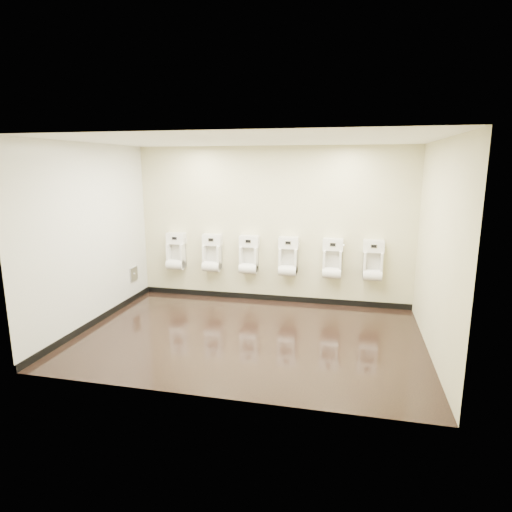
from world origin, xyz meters
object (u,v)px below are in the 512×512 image
Objects in this scene: urinal_1 at (212,256)px; urinal_5 at (373,263)px; access_panel at (134,274)px; urinal_0 at (176,254)px; urinal_3 at (288,259)px; urinal_2 at (249,257)px; urinal_4 at (332,261)px.

urinal_1 is 1.00× the size of urinal_5.
access_panel is 0.37× the size of urinal_5.
urinal_0 and urinal_5 have the same top height.
urinal_3 reaches higher than access_panel.
urinal_5 is at bearing 0.00° from urinal_3.
urinal_1 is 2.89m from urinal_5.
urinal_1 is at bearing 180.00° from urinal_2.
urinal_0 reaches higher than access_panel.
urinal_5 is at bearing 0.00° from urinal_4.
urinal_0 is 1.00× the size of urinal_2.
urinal_2 is 1.50m from urinal_4.
access_panel is 4.30m from urinal_5.
urinal_4 reaches higher than access_panel.
access_panel is 3.63m from urinal_4.
access_panel is 0.86m from urinal_0.
urinal_1 is at bearing 180.00° from urinal_3.
urinal_1 is at bearing 17.27° from access_panel.
urinal_2 is (1.42, 0.00, 0.00)m from urinal_0.
urinal_4 is 0.68m from urinal_5.
urinal_2 is 1.00× the size of urinal_4.
urinal_4 is 1.00× the size of urinal_5.
urinal_2 is (2.09, 0.43, 0.32)m from access_panel.
urinal_4 is (1.50, 0.00, 0.00)m from urinal_2.
urinal_4 is at bearing 0.00° from urinal_3.
access_panel is at bearing -147.20° from urinal_0.
urinal_0 is 2.92m from urinal_4.
access_panel is 1.48m from urinal_1.
urinal_4 is at bearing 6.83° from access_panel.
urinal_4 and urinal_5 have the same top height.
urinal_5 is at bearing 0.00° from urinal_2.
access_panel is 0.37× the size of urinal_0.
urinal_2 is at bearing 180.00° from urinal_4.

